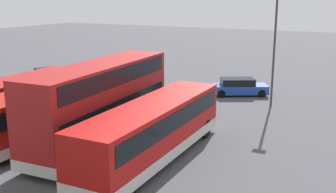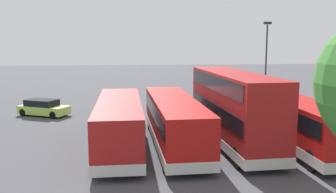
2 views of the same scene
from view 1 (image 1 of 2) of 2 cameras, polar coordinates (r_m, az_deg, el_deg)
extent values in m
plane|color=#47474C|center=(33.61, -0.40, -0.08)|extent=(140.00, 140.00, 0.00)
cube|color=#B71411|center=(20.55, -2.08, -4.50)|extent=(2.67, 11.36, 2.60)
cube|color=silver|center=(20.90, -2.06, -7.17)|extent=(2.71, 11.40, 0.55)
cube|color=black|center=(20.37, -2.10, -2.90)|extent=(2.72, 10.56, 0.90)
cube|color=black|center=(25.33, 4.10, 0.45)|extent=(2.25, 0.08, 1.10)
cylinder|color=black|center=(24.98, 0.37, -3.76)|extent=(0.31, 1.10, 1.10)
cylinder|color=black|center=(24.12, 5.19, -4.48)|extent=(0.31, 1.10, 1.10)
cylinder|color=black|center=(18.24, -11.80, -10.99)|extent=(0.31, 1.10, 1.10)
cylinder|color=black|center=(17.04, -5.70, -12.61)|extent=(0.31, 1.10, 1.10)
cube|color=#A51919|center=(22.93, -9.30, -0.63)|extent=(3.17, 11.32, 4.20)
cube|color=silver|center=(23.45, -9.12, -4.95)|extent=(3.21, 11.36, 0.55)
cube|color=black|center=(22.98, -9.28, -1.12)|extent=(3.18, 10.52, 0.90)
cube|color=black|center=(22.60, -9.44, 3.05)|extent=(3.18, 10.52, 0.90)
cube|color=black|center=(27.71, -2.92, 1.64)|extent=(2.25, 0.18, 1.10)
cylinder|color=black|center=(27.43, -6.32, -2.22)|extent=(0.36, 1.11, 1.10)
cylinder|color=black|center=(26.41, -2.10, -2.79)|extent=(0.36, 1.11, 1.10)
cylinder|color=black|center=(21.03, -18.01, -7.96)|extent=(0.36, 1.11, 1.10)
cylinder|color=black|center=(19.67, -13.06, -9.16)|extent=(0.36, 1.11, 1.10)
cube|color=#B71411|center=(25.57, -15.57, -1.30)|extent=(2.96, 12.07, 2.60)
cube|color=silver|center=(25.85, -15.42, -3.49)|extent=(3.00, 12.11, 0.55)
cube|color=black|center=(25.42, -15.65, 0.00)|extent=(2.99, 11.27, 0.90)
cube|color=black|center=(30.10, -8.20, 2.50)|extent=(2.25, 0.14, 1.10)
cylinder|color=black|center=(29.98, -11.38, -1.01)|extent=(0.34, 1.11, 1.10)
cylinder|color=black|center=(28.73, -7.77, -1.52)|extent=(0.34, 1.11, 1.10)
cylinder|color=black|center=(22.01, -20.94, -7.22)|extent=(0.34, 1.11, 1.10)
cube|color=#A51919|center=(27.70, -21.16, -0.58)|extent=(2.73, 11.34, 2.60)
cube|color=silver|center=(27.96, -20.98, -2.61)|extent=(2.77, 11.38, 0.55)
cube|color=black|center=(27.57, -21.27, 0.63)|extent=(2.77, 10.54, 0.90)
cube|color=black|center=(31.57, -13.72, 2.78)|extent=(2.25, 0.09, 1.10)
cylinder|color=black|center=(31.63, -16.76, -0.56)|extent=(0.32, 1.10, 1.10)
cylinder|color=black|center=(30.17, -13.63, -1.04)|extent=(0.32, 1.10, 1.10)
cube|color=#1E479E|center=(34.72, 9.97, 1.06)|extent=(4.82, 3.74, 0.70)
cube|color=black|center=(34.55, 9.69, 2.07)|extent=(3.16, 2.73, 0.55)
cylinder|color=black|center=(35.88, 12.30, 1.02)|extent=(0.67, 0.50, 0.64)
cylinder|color=black|center=(34.37, 12.92, 0.42)|extent=(0.67, 0.50, 0.64)
cylinder|color=black|center=(35.25, 7.07, 1.01)|extent=(0.67, 0.50, 0.64)
cylinder|color=black|center=(33.71, 7.46, 0.40)|extent=(0.67, 0.50, 0.64)
cube|color=#A5D14C|center=(40.07, -16.32, 2.42)|extent=(4.73, 3.56, 0.70)
cube|color=black|center=(40.14, -16.48, 3.34)|extent=(3.08, 2.64, 0.55)
cylinder|color=black|center=(38.93, -14.38, 1.91)|extent=(0.67, 0.48, 0.64)
cylinder|color=black|center=(38.38, -16.58, 1.59)|extent=(0.67, 0.48, 0.64)
cylinder|color=black|center=(41.85, -16.04, 2.62)|extent=(0.67, 0.48, 0.64)
cylinder|color=black|center=(41.34, -18.11, 2.33)|extent=(0.67, 0.48, 0.64)
cylinder|color=#38383D|center=(30.98, 14.56, 5.84)|extent=(0.16, 0.16, 8.03)
cylinder|color=#333338|center=(33.56, -10.75, 0.48)|extent=(0.60, 0.60, 0.95)
camera|label=2|loc=(20.03, -73.69, -1.07)|focal=39.06mm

